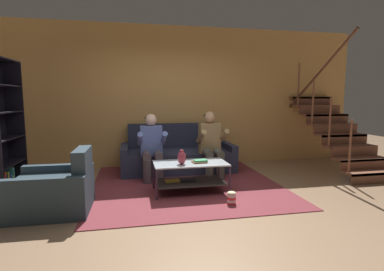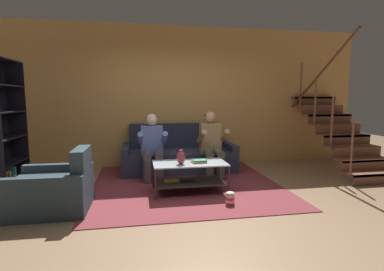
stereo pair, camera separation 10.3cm
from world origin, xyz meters
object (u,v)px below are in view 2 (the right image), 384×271
object	(u,v)px
couch	(178,156)
person_seated_left	(152,144)
bookshelf	(1,136)
armchair	(55,190)
vase	(181,158)
book_stack	(199,161)
coffee_table	(189,173)
popcorn_tub	(230,198)
person_seated_right	(212,142)

from	to	relation	value
couch	person_seated_left	bearing A→B (deg)	-133.03
bookshelf	armchair	world-z (taller)	bookshelf
person_seated_left	vase	world-z (taller)	person_seated_left
vase	book_stack	bearing A→B (deg)	10.97
couch	vase	bearing A→B (deg)	-96.21
coffee_table	popcorn_tub	bearing A→B (deg)	-55.09
vase	book_stack	distance (m)	0.30
book_stack	armchair	world-z (taller)	armchair
couch	person_seated_right	bearing A→B (deg)	-46.84
book_stack	popcorn_tub	world-z (taller)	book_stack
armchair	coffee_table	bearing A→B (deg)	13.30
book_stack	person_seated_left	bearing A→B (deg)	126.09
person_seated_right	popcorn_tub	xyz separation A→B (m)	(-0.12, -1.50, -0.55)
person_seated_left	coffee_table	bearing A→B (deg)	-59.43
bookshelf	armchair	bearing A→B (deg)	-47.24
person_seated_left	coffee_table	world-z (taller)	person_seated_left
person_seated_right	bookshelf	bearing A→B (deg)	-176.94
person_seated_right	vase	distance (m)	1.19
armchair	popcorn_tub	world-z (taller)	armchair
person_seated_left	popcorn_tub	world-z (taller)	person_seated_left
person_seated_right	popcorn_tub	world-z (taller)	person_seated_right
armchair	popcorn_tub	xyz separation A→B (m)	(2.25, -0.21, -0.17)
couch	bookshelf	xyz separation A→B (m)	(-2.86, -0.75, 0.57)
couch	bookshelf	size ratio (longest dim) A/B	1.07
popcorn_tub	armchair	bearing A→B (deg)	174.62
popcorn_tub	coffee_table	bearing A→B (deg)	124.91
bookshelf	couch	bearing A→B (deg)	14.77
book_stack	coffee_table	bearing A→B (deg)	165.79
bookshelf	coffee_table	bearing A→B (deg)	-13.54
couch	book_stack	distance (m)	1.49
person_seated_right	coffee_table	world-z (taller)	person_seated_right
couch	vase	world-z (taller)	couch
coffee_table	bookshelf	distance (m)	2.96
vase	bookshelf	distance (m)	2.82
book_stack	armchair	bearing A→B (deg)	-168.70
vase	popcorn_tub	bearing A→B (deg)	-43.12
person_seated_right	coffee_table	bearing A→B (deg)	-123.16
popcorn_tub	book_stack	bearing A→B (deg)	116.49
bookshelf	book_stack	bearing A→B (deg)	-13.57
person_seated_left	book_stack	distance (m)	1.12
person_seated_left	popcorn_tub	size ratio (longest dim) A/B	6.28
vase	armchair	size ratio (longest dim) A/B	0.23
person_seated_right	couch	bearing A→B (deg)	133.16
coffee_table	armchair	distance (m)	1.86
couch	popcorn_tub	xyz separation A→B (m)	(0.42, -2.07, -0.19)
person_seated_left	armchair	bearing A→B (deg)	-135.23
person_seated_right	popcorn_tub	size ratio (longest dim) A/B	6.44
person_seated_left	person_seated_right	size ratio (longest dim) A/B	0.97
coffee_table	book_stack	distance (m)	0.23
vase	armchair	world-z (taller)	armchair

